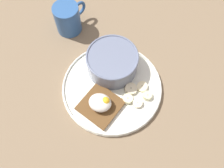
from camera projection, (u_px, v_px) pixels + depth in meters
ground_plane at (112, 90)px, 72.85cm from camera, size 120.00×120.00×2.00cm
plate at (112, 87)px, 71.23cm from camera, size 28.49×28.49×1.60cm
oatmeal_bowl at (112, 62)px, 70.65cm from camera, size 14.67×14.67×6.71cm
toast_slice at (100, 106)px, 67.99cm from camera, size 12.95×12.95×1.08cm
poached_egg at (100, 103)px, 66.01cm from camera, size 6.11×5.22×3.64cm
banana_slice_front at (138, 103)px, 68.33cm from camera, size 3.25×3.32×1.27cm
banana_slice_left at (147, 96)px, 69.14cm from camera, size 2.62×2.73×1.42cm
banana_slice_back at (128, 99)px, 68.77cm from camera, size 4.17×4.19×1.52cm
banana_slice_right at (142, 87)px, 70.46cm from camera, size 3.10×3.21×1.38cm
banana_slice_inner at (131, 89)px, 70.08cm from camera, size 4.85×4.80×1.54cm
coffee_mug at (68, 18)px, 76.83cm from camera, size 7.88×10.87×9.46cm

